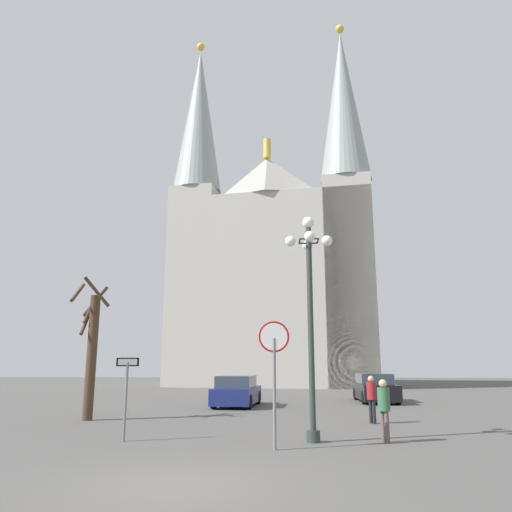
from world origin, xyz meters
TOP-DOWN VIEW (x-y plane):
  - ground_plane at (0.00, 0.00)m, footprint 120.00×120.00m
  - cathedral at (1.48, 36.34)m, footprint 19.63×14.86m
  - stop_sign at (1.66, 3.46)m, footprint 0.77×0.12m
  - one_way_arrow_sign at (-2.35, 4.58)m, footprint 0.57×0.26m
  - street_lamp at (2.65, 4.65)m, footprint 1.34×1.34m
  - bare_tree at (-5.19, 9.19)m, footprint 1.49×1.43m
  - parked_car_near_black at (6.84, 18.10)m, footprint 1.93×4.58m
  - parked_car_far_navy at (-0.26, 15.12)m, footprint 2.19×4.30m
  - pedestrian_walking at (4.54, 4.69)m, footprint 0.32×0.32m
  - pedestrian_standing at (4.95, 8.73)m, footprint 0.32×0.32m

SIDE VIEW (x-z plane):
  - ground_plane at x=0.00m, z-range 0.00..0.00m
  - parked_car_far_navy at x=-0.26m, z-range -0.04..1.39m
  - parked_car_near_black at x=6.84m, z-range -0.04..1.42m
  - pedestrian_standing at x=4.95m, z-range 0.16..1.74m
  - pedestrian_walking at x=4.54m, z-range 0.16..1.76m
  - one_way_arrow_sign at x=-2.35m, z-range 0.27..2.44m
  - stop_sign at x=1.66m, z-range 0.61..3.66m
  - bare_tree at x=-5.19m, z-range -0.03..5.13m
  - street_lamp at x=2.65m, z-range 0.72..6.85m
  - cathedral at x=1.48m, z-range -6.23..27.43m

